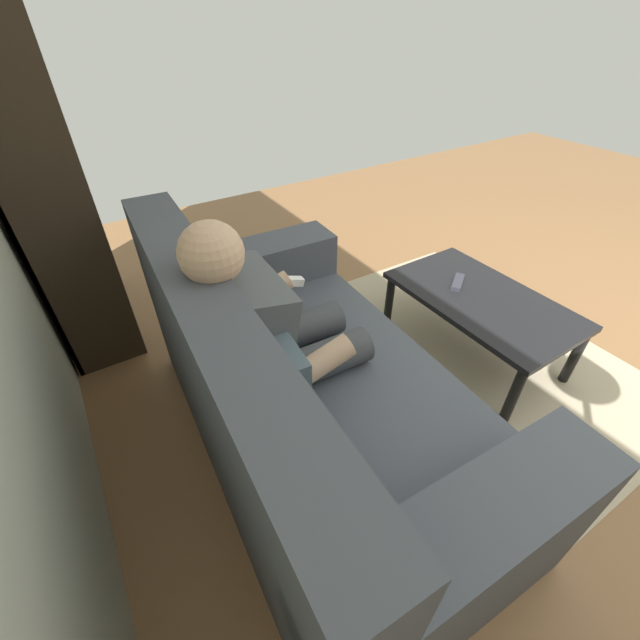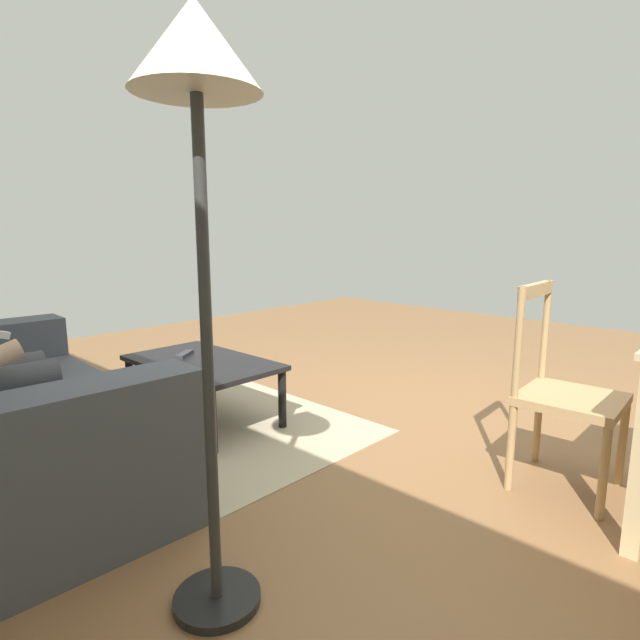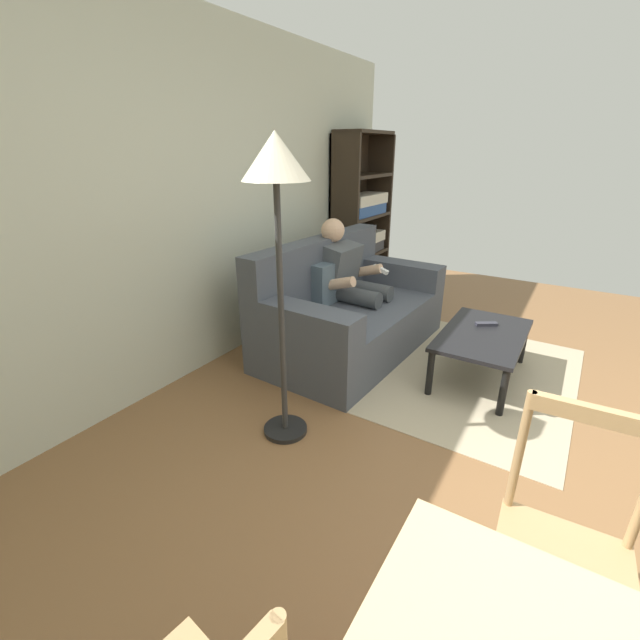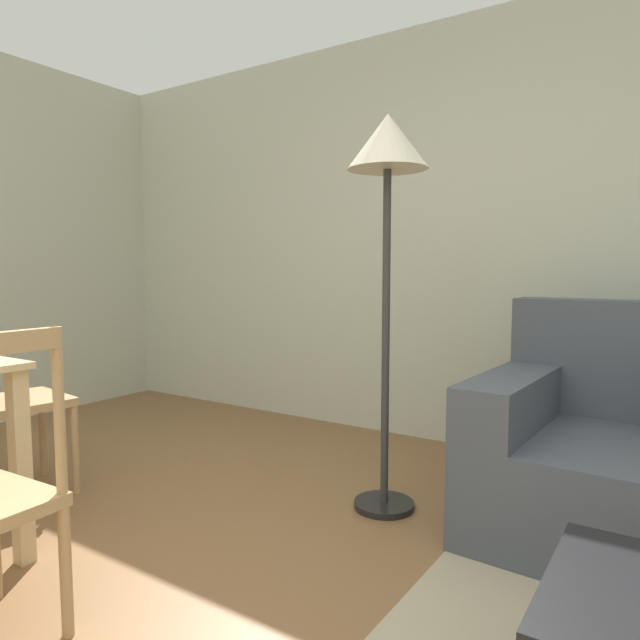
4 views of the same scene
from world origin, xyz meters
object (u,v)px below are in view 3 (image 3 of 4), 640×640
object	(u,v)px
tv_remote	(486,324)
floor_lamp	(277,189)
couch	(347,312)
coffee_table	(483,339)
person_lounging	(351,281)
bookshelf	(360,226)
dining_chair_facing_couch	(563,558)

from	to	relation	value
tv_remote	floor_lamp	world-z (taller)	floor_lamp
couch	floor_lamp	world-z (taller)	floor_lamp
couch	coffee_table	distance (m)	1.17
tv_remote	floor_lamp	distance (m)	2.09
person_lounging	bookshelf	xyz separation A→B (m)	(1.40, 0.62, 0.24)
couch	bookshelf	distance (m)	1.74
dining_chair_facing_couch	person_lounging	bearing A→B (deg)	43.04
couch	coffee_table	world-z (taller)	couch
couch	bookshelf	world-z (taller)	bookshelf
dining_chair_facing_couch	floor_lamp	xyz separation A→B (m)	(0.54, 1.55, 1.06)
coffee_table	bookshelf	xyz separation A→B (m)	(1.48, 1.82, 0.49)
bookshelf	couch	bearing A→B (deg)	-156.82
bookshelf	dining_chair_facing_couch	xyz separation A→B (m)	(-3.39, -2.48, -0.38)
coffee_table	tv_remote	size ratio (longest dim) A/B	5.80
coffee_table	dining_chair_facing_couch	xyz separation A→B (m)	(-1.91, -0.66, 0.11)
person_lounging	floor_lamp	bearing A→B (deg)	-168.03
bookshelf	person_lounging	bearing A→B (deg)	-155.98
dining_chair_facing_couch	floor_lamp	distance (m)	1.95
person_lounging	coffee_table	bearing A→B (deg)	-93.60
tv_remote	bookshelf	bearing A→B (deg)	20.53
couch	dining_chair_facing_couch	size ratio (longest dim) A/B	1.98
floor_lamp	bookshelf	bearing A→B (deg)	18.09
coffee_table	couch	bearing A→B (deg)	92.94
couch	tv_remote	size ratio (longest dim) A/B	10.98
coffee_table	dining_chair_facing_couch	world-z (taller)	dining_chair_facing_couch
coffee_table	dining_chair_facing_couch	bearing A→B (deg)	-161.03
dining_chair_facing_couch	coffee_table	bearing A→B (deg)	18.97
person_lounging	coffee_table	world-z (taller)	person_lounging
couch	coffee_table	size ratio (longest dim) A/B	1.89
bookshelf	dining_chair_facing_couch	size ratio (longest dim) A/B	2.00
floor_lamp	coffee_table	bearing A→B (deg)	-32.92
coffee_table	tv_remote	distance (m)	0.18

